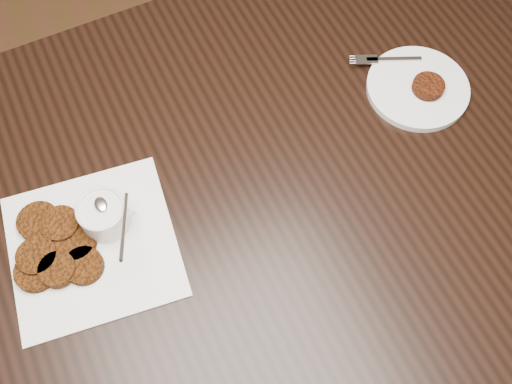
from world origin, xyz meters
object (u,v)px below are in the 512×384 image
napkin (93,246)px  sauce_ramekin (100,208)px  plate_with_patty (419,86)px  table (232,269)px

napkin → sauce_ramekin: bearing=38.9°
napkin → plate_with_patty: (0.67, 0.04, 0.01)m
table → plate_with_patty: 0.58m
napkin → plate_with_patty: size_ratio=1.39×
table → plate_with_patty: size_ratio=7.73×
napkin → sauce_ramekin: (0.04, 0.03, 0.06)m
sauce_ramekin → plate_with_patty: sauce_ramekin is taller
sauce_ramekin → plate_with_patty: size_ratio=0.59×
sauce_ramekin → plate_with_patty: 0.63m
plate_with_patty → napkin: bearing=-176.8°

